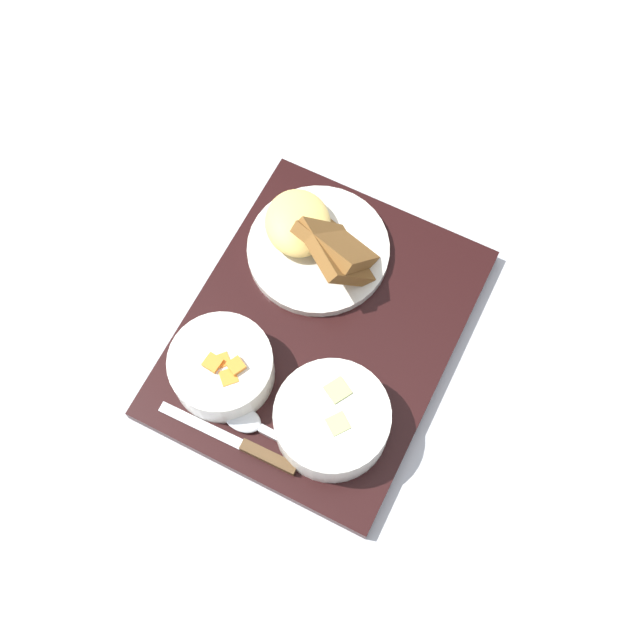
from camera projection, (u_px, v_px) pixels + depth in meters
ground_plane at (320, 336)px, 0.98m from camera, size 4.00×4.00×0.00m
serving_tray at (320, 333)px, 0.97m from camera, size 0.41×0.33×0.02m
bowl_salad at (222, 367)px, 0.91m from camera, size 0.12×0.12×0.05m
bowl_soup at (332, 420)px, 0.88m from camera, size 0.13×0.13×0.05m
plate_main at (317, 241)px, 0.98m from camera, size 0.18×0.18×0.08m
knife at (251, 449)px, 0.90m from camera, size 0.03×0.17×0.01m
spoon at (260, 428)px, 0.91m from camera, size 0.03×0.15×0.01m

